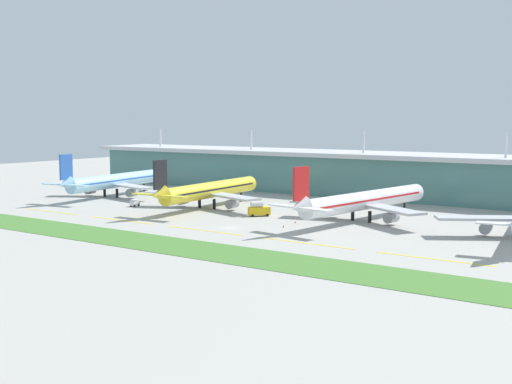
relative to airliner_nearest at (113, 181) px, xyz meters
The scene contains 15 objects.
ground_plane 92.81m from the airliner_nearest, 21.96° to the right, with size 600.00×600.00×0.00m, color #A8A59E.
terminal_building 106.48m from the airliner_nearest, 36.23° to the left, with size 288.00×34.00×27.12m.
airliner_nearest is the anchor object (origin of this frame).
airliner_near_middle 54.48m from the airliner_nearest, ahead, with size 48.68×64.86×18.90m.
airliner_far_middle 113.39m from the airliner_nearest, ahead, with size 48.23×72.12×18.90m.
taxiway_stripe_west 45.88m from the airliner_nearest, 70.90° to the right, with size 28.00×0.70×0.04m, color yellow.
taxiway_stripe_mid_west 65.36m from the airliner_nearest, 41.30° to the right, with size 28.00×0.70×0.04m, color yellow.
taxiway_stripe_centre 93.55m from the airliner_nearest, 27.38° to the right, with size 28.00×0.70×0.04m, color yellow.
taxiway_stripe_mid_east 124.67m from the airliner_nearest, 20.17° to the right, with size 28.00×0.70×0.04m, color yellow.
taxiway_stripe_east 156.99m from the airliner_nearest, 15.88° to the right, with size 28.00×0.70×0.04m, color yellow.
grass_verge 107.89m from the airliner_nearest, 37.13° to the right, with size 300.00×18.00×0.10m, color #477A33.
baggage_cart 33.65m from the airliner_nearest, 29.66° to the right, with size 2.41×3.81×2.48m.
fuel_truck 81.00m from the airliner_nearest, ahead, with size 6.78×7.06×4.95m.
safety_cone_left_wingtip 99.24m from the airliner_nearest, ahead, with size 0.56×0.56×0.70m, color orange.
safety_cone_nose_front 102.26m from the airliner_nearest, 14.25° to the right, with size 0.56×0.56×0.70m, color orange.
Camera 1 is at (114.19, -152.42, 32.03)m, focal length 45.66 mm.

